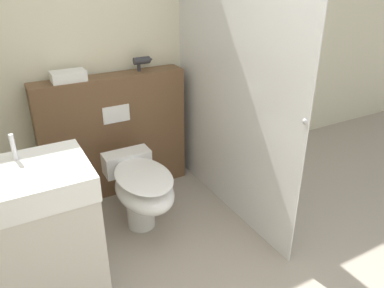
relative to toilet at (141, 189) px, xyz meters
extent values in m
cube|color=beige|center=(0.22, 0.80, 0.90)|extent=(8.00, 0.06, 2.50)
cube|color=brown|center=(0.03, 0.64, 0.17)|extent=(1.23, 0.20, 1.04)
cube|color=white|center=(0.03, 0.54, 0.39)|extent=(0.22, 0.01, 0.14)
cube|color=silver|center=(0.73, -0.02, 0.71)|extent=(0.01, 1.59, 2.13)
sphere|color=#B2B2B7|center=(0.73, -0.79, 0.67)|extent=(0.04, 0.04, 0.04)
cylinder|color=white|center=(0.00, 0.04, -0.18)|extent=(0.21, 0.21, 0.35)
ellipsoid|color=white|center=(0.00, -0.06, 0.02)|extent=(0.39, 0.60, 0.22)
ellipsoid|color=white|center=(0.00, -0.06, 0.14)|extent=(0.38, 0.58, 0.02)
cube|color=white|center=(0.00, 0.28, 0.09)|extent=(0.36, 0.16, 0.17)
cube|color=beige|center=(-0.77, -0.46, 0.05)|extent=(0.63, 0.48, 0.81)
cube|color=white|center=(-0.77, -0.46, 0.52)|extent=(0.64, 0.48, 0.13)
cylinder|color=silver|center=(-0.77, -0.33, 0.66)|extent=(0.02, 0.02, 0.14)
cylinder|color=#2D2D33|center=(0.32, 0.66, 0.77)|extent=(0.13, 0.06, 0.06)
cone|color=#2D2D33|center=(0.40, 0.66, 0.77)|extent=(0.03, 0.05, 0.05)
cylinder|color=#2D2D33|center=(0.29, 0.66, 0.72)|extent=(0.03, 0.03, 0.08)
cube|color=white|center=(-0.28, 0.64, 0.72)|extent=(0.25, 0.15, 0.08)
camera|label=1|loc=(-0.79, -2.21, 1.48)|focal=35.00mm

